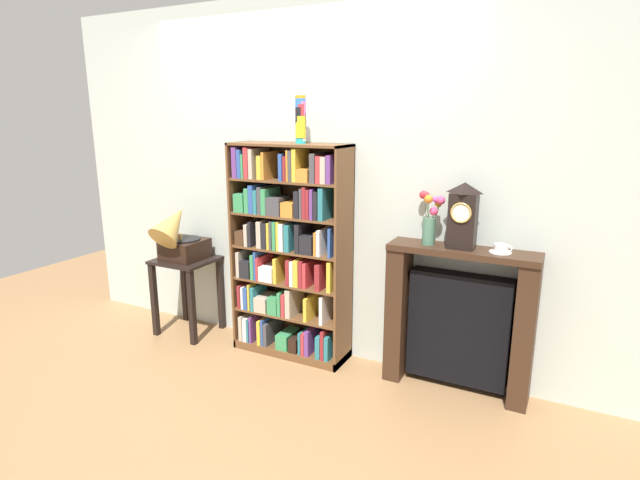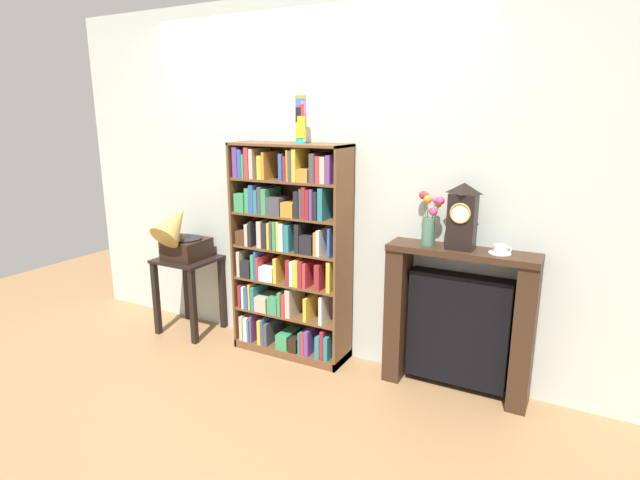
# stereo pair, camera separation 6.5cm
# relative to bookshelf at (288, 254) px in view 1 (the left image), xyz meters

# --- Properties ---
(ground_plane) EXTENTS (7.61, 6.40, 0.02)m
(ground_plane) POSITION_rel_bookshelf_xyz_m (0.02, -0.09, -0.79)
(ground_plane) COLOR #997047
(wall_back) EXTENTS (4.61, 0.08, 2.60)m
(wall_back) POSITION_rel_bookshelf_xyz_m (0.16, 0.20, 0.52)
(wall_back) COLOR beige
(wall_back) RESTS_ON ground
(bookshelf) EXTENTS (0.89, 0.30, 1.59)m
(bookshelf) POSITION_rel_bookshelf_xyz_m (0.00, 0.00, 0.00)
(bookshelf) COLOR brown
(bookshelf) RESTS_ON ground
(cup_stack) EXTENTS (0.07, 0.07, 0.32)m
(cup_stack) POSITION_rel_bookshelf_xyz_m (0.12, -0.00, 0.97)
(cup_stack) COLOR #28B2B7
(cup_stack) RESTS_ON bookshelf
(side_table_left) EXTENTS (0.46, 0.43, 0.64)m
(side_table_left) POSITION_rel_bookshelf_xyz_m (-0.94, -0.06, -0.32)
(side_table_left) COLOR black
(side_table_left) RESTS_ON ground
(gramophone) EXTENTS (0.30, 0.47, 0.51)m
(gramophone) POSITION_rel_bookshelf_xyz_m (-0.94, -0.12, 0.06)
(gramophone) COLOR black
(gramophone) RESTS_ON side_table_left
(fireplace_mantel) EXTENTS (0.93, 0.25, 0.97)m
(fireplace_mantel) POSITION_rel_bookshelf_xyz_m (1.25, 0.05, -0.30)
(fireplace_mantel) COLOR #382316
(fireplace_mantel) RESTS_ON ground
(mantel_clock) EXTENTS (0.16, 0.14, 0.41)m
(mantel_clock) POSITION_rel_bookshelf_xyz_m (1.24, 0.03, 0.40)
(mantel_clock) COLOR black
(mantel_clock) RESTS_ON fireplace_mantel
(flower_vase) EXTENTS (0.19, 0.17, 0.34)m
(flower_vase) POSITION_rel_bookshelf_xyz_m (1.04, 0.04, 0.36)
(flower_vase) COLOR #4C7A60
(flower_vase) RESTS_ON fireplace_mantel
(teacup_with_saucer) EXTENTS (0.13, 0.13, 0.05)m
(teacup_with_saucer) POSITION_rel_bookshelf_xyz_m (1.48, 0.03, 0.21)
(teacup_with_saucer) COLOR white
(teacup_with_saucer) RESTS_ON fireplace_mantel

